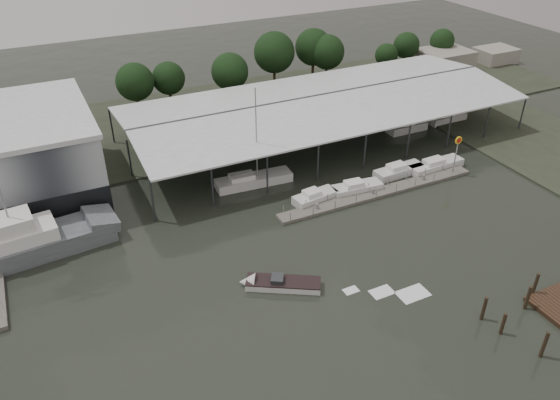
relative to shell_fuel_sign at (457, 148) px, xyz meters
name	(u,v)px	position (x,y,z in m)	size (l,w,h in m)	color
ground	(313,273)	(-27.00, -9.99, -3.93)	(200.00, 200.00, 0.00)	#232820
land_strip_far	(187,123)	(-27.00, 32.01, -3.83)	(140.00, 30.00, 0.30)	#34392B
land_strip_east	(548,147)	(18.00, 0.01, -3.83)	(20.00, 60.00, 0.30)	#34392B
covered_boat_shed	(323,99)	(-10.00, 18.01, 2.20)	(58.24, 24.00, 6.96)	white
floating_dock	(379,193)	(-12.00, 0.01, -3.72)	(28.00, 2.00, 1.40)	#67635B
shell_fuel_sign	(457,148)	(0.00, 0.00, 0.00)	(1.10, 0.18, 5.55)	gray
distant_commercial_buildings	(460,58)	(32.03, 34.70, -2.08)	(22.00, 8.00, 4.00)	gray
grey_trawler	(29,242)	(-52.57, 5.97, -2.35)	(18.60, 6.58, 8.84)	slate
white_sailboat	(253,180)	(-25.35, 9.28, -3.28)	(10.22, 3.34, 13.27)	silver
speedboat_underway	(277,284)	(-31.33, -10.28, -3.53)	(17.12, 10.82, 2.00)	silver
moored_cruiser_0	(315,197)	(-20.12, 2.08, -3.31)	(5.94, 2.92, 1.70)	silver
moored_cruiser_1	(356,188)	(-14.26, 1.73, -3.31)	(6.69, 2.80, 1.70)	silver
moored_cruiser_2	(399,170)	(-6.65, 3.10, -3.31)	(7.29, 2.56, 1.70)	silver
moored_cruiser_3	(436,165)	(-1.23, 2.09, -3.31)	(8.23, 2.46, 1.70)	silver
mooring_pilings	(531,318)	(-13.20, -25.18, -2.89)	(7.13, 7.12, 3.60)	#2C2416
horizon_tree_line	(287,58)	(-5.76, 38.09, 2.26)	(68.22, 10.97, 10.88)	#2F2115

